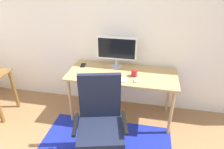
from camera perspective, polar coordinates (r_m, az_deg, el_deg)
The scene contains 8 objects.
wall_back at distance 3.04m, azimuth 4.58°, elevation 12.98°, with size 6.00×0.10×2.60m, color white.
desk at distance 2.90m, azimuth 2.90°, elevation -0.88°, with size 1.57×0.67×0.76m.
monitor at distance 2.94m, azimuth 1.33°, elevation 7.23°, with size 0.59×0.18×0.47m.
keyboard at distance 2.70m, azimuth -0.10°, elevation -1.25°, with size 0.43×0.13×0.02m, color white.
computer_mouse at distance 2.67m, azimuth 6.89°, elevation -1.59°, with size 0.06×0.10×0.03m, color white.
coffee_cup at distance 2.78m, azimuth 6.39°, elevation 0.44°, with size 0.08×0.08×0.10m, color maroon.
cell_phone at distance 3.12m, azimuth -8.35°, elevation 2.65°, with size 0.07×0.14×0.01m, color black.
office_chair at distance 2.42m, azimuth -3.29°, elevation -15.32°, with size 0.66×0.62×1.08m.
Camera 1 is at (0.33, -0.71, 2.10)m, focal length 31.73 mm.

